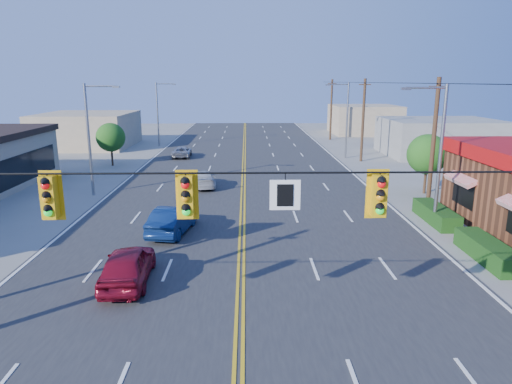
{
  "coord_description": "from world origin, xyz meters",
  "views": [
    {
      "loc": [
        0.27,
        -10.75,
        8.15
      ],
      "look_at": [
        0.78,
        13.63,
        2.2
      ],
      "focal_mm": 32.0,
      "sensor_mm": 36.0,
      "label": 1
    }
  ],
  "objects_px": {
    "car_white": "(202,180)",
    "car_silver": "(182,152)",
    "car_blue": "(173,220)",
    "signal_span": "(231,217)",
    "car_magenta": "(128,266)"
  },
  "relations": [
    {
      "from": "signal_span",
      "to": "car_white",
      "type": "relative_size",
      "value": 5.57
    },
    {
      "from": "car_blue",
      "to": "car_silver",
      "type": "height_order",
      "value": "car_blue"
    },
    {
      "from": "car_blue",
      "to": "car_white",
      "type": "distance_m",
      "value": 11.16
    },
    {
      "from": "car_white",
      "to": "car_magenta",
      "type": "bearing_deg",
      "value": 74.08
    },
    {
      "from": "car_silver",
      "to": "car_white",
      "type": "bearing_deg",
      "value": 101.48
    },
    {
      "from": "car_silver",
      "to": "car_blue",
      "type": "bearing_deg",
      "value": 94.35
    },
    {
      "from": "car_magenta",
      "to": "car_blue",
      "type": "bearing_deg",
      "value": -100.79
    },
    {
      "from": "car_white",
      "to": "car_silver",
      "type": "distance_m",
      "value": 14.82
    },
    {
      "from": "car_blue",
      "to": "car_silver",
      "type": "relative_size",
      "value": 1.1
    },
    {
      "from": "car_magenta",
      "to": "car_white",
      "type": "bearing_deg",
      "value": -97.62
    },
    {
      "from": "car_blue",
      "to": "car_silver",
      "type": "bearing_deg",
      "value": -73.48
    },
    {
      "from": "car_white",
      "to": "signal_span",
      "type": "bearing_deg",
      "value": 85.95
    },
    {
      "from": "signal_span",
      "to": "car_magenta",
      "type": "xyz_separation_m",
      "value": [
        -4.5,
        6.76,
        -4.12
      ]
    },
    {
      "from": "car_magenta",
      "to": "signal_span",
      "type": "bearing_deg",
      "value": 120.64
    },
    {
      "from": "car_magenta",
      "to": "car_white",
      "type": "relative_size",
      "value": 1.03
    }
  ]
}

